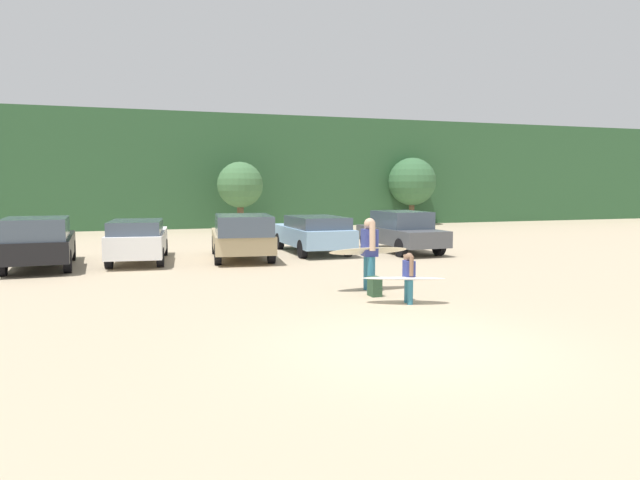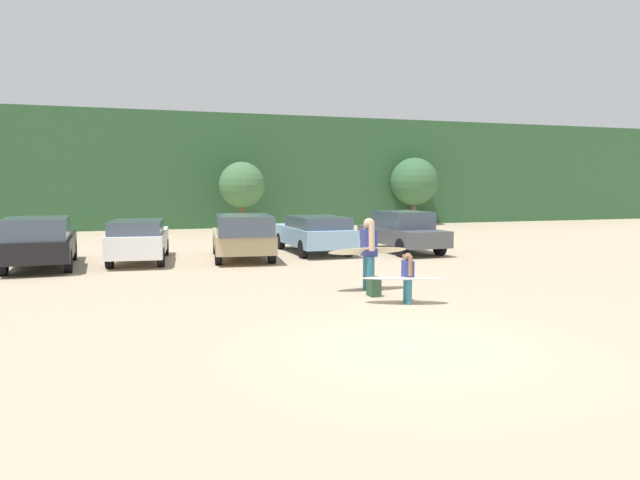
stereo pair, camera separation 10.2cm
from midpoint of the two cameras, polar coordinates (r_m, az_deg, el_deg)
The scene contains 14 objects.
ground_plane at distance 9.66m, azimuth 8.96°, elevation -10.17°, with size 120.00×120.00×0.00m, color tan.
hillside_ridge at distance 41.51m, azimuth -12.85°, elevation 6.40°, with size 108.00×12.00×6.88m, color #2D5633.
tree_right at distance 33.90m, azimuth -7.86°, elevation 5.30°, with size 2.61×2.61×3.91m.
tree_far_left at distance 38.95m, azimuth 8.86°, elevation 5.61°, with size 3.12×3.12×4.37m.
parked_car_black at distance 20.05m, azimuth -25.79°, elevation -0.13°, with size 2.05×4.79×1.61m.
parked_car_white at distance 20.54m, azimuth -17.39°, elevation 0.08°, with size 2.21×4.85×1.44m.
parked_car_tan at distance 20.44m, azimuth -7.72°, elevation 0.45°, with size 2.50×4.98×1.58m.
parked_car_sky_blue at distance 22.29m, azimuth -0.80°, elevation 0.73°, with size 1.95×4.74×1.42m.
parked_car_dark_gray at distance 22.89m, azimuth 7.74°, elevation 0.88°, with size 1.85×4.67×1.58m.
person_adult at distance 14.34m, azimuth 4.62°, elevation -0.95°, with size 0.38×0.73×1.78m.
person_child at distance 12.89m, azimuth 8.40°, elevation -3.38°, with size 0.24×0.49×1.12m.
surfboard_cream at distance 14.34m, azimuth 4.54°, elevation -1.07°, with size 2.06×0.58×0.29m.
surfboard_white at distance 12.86m, azimuth 7.88°, elevation -3.71°, with size 1.89×1.13×0.12m.
backpack_dropped at distance 13.73m, azimuth 5.12°, elevation -4.52°, with size 0.24×0.34×0.45m.
Camera 1 is at (-4.41, -8.21, 2.57)m, focal length 32.95 mm.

